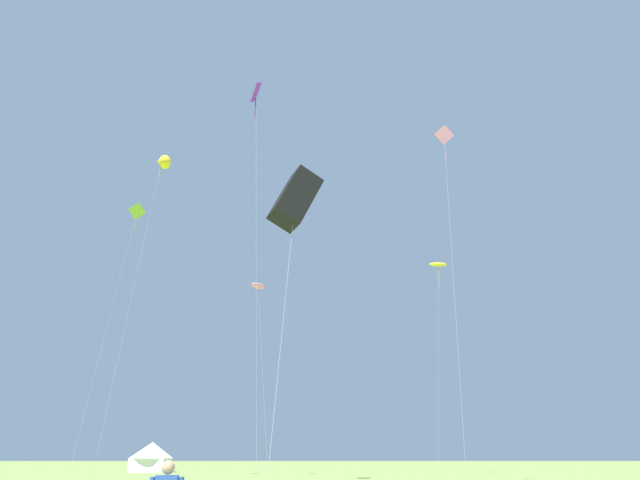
{
  "coord_description": "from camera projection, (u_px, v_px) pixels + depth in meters",
  "views": [
    {
      "loc": [
        0.09,
        -3.69,
        1.81
      ],
      "look_at": [
        0.0,
        32.0,
        15.7
      ],
      "focal_mm": 31.11,
      "sensor_mm": 36.0,
      "label": 1
    }
  ],
  "objects": [
    {
      "name": "kite_black_box",
      "position": [
        297.0,
        199.0,
        26.6
      ],
      "size": [
        2.8,
        3.55,
        14.84
      ],
      "color": "black",
      "rests_on": "ground"
    },
    {
      "name": "kite_yellow_parafoil",
      "position": [
        439.0,
        265.0,
        61.46
      ],
      "size": [
        2.79,
        1.02,
        21.91
      ],
      "color": "yellow",
      "rests_on": "ground"
    },
    {
      "name": "kite_pink_parafoil",
      "position": [
        260.0,
        287.0,
        56.88
      ],
      "size": [
        2.59,
        1.99,
        18.4
      ],
      "color": "pink",
      "rests_on": "ground"
    },
    {
      "name": "festival_tent_right",
      "position": [
        153.0,
        455.0,
        64.11
      ],
      "size": [
        5.0,
        5.0,
        3.25
      ],
      "color": "white",
      "rests_on": "ground"
    },
    {
      "name": "kite_pink_diamond",
      "position": [
        446.0,
        148.0,
        42.04
      ],
      "size": [
        1.57,
        0.85,
        25.53
      ],
      "color": "pink",
      "rests_on": "ground"
    },
    {
      "name": "kite_yellow_delta",
      "position": [
        163.0,
        162.0,
        55.37
      ],
      "size": [
        2.87,
        3.0,
        30.07
      ],
      "color": "yellow",
      "rests_on": "ground"
    },
    {
      "name": "kite_lime_diamond",
      "position": [
        137.0,
        217.0,
        64.02
      ],
      "size": [
        3.29,
        2.85,
        29.26
      ],
      "color": "#99DB2D",
      "rests_on": "ground"
    },
    {
      "name": "kite_purple_diamond",
      "position": [
        257.0,
        99.0,
        43.22
      ],
      "size": [
        1.71,
        2.2,
        29.47
      ],
      "color": "purple",
      "rests_on": "ground"
    }
  ]
}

